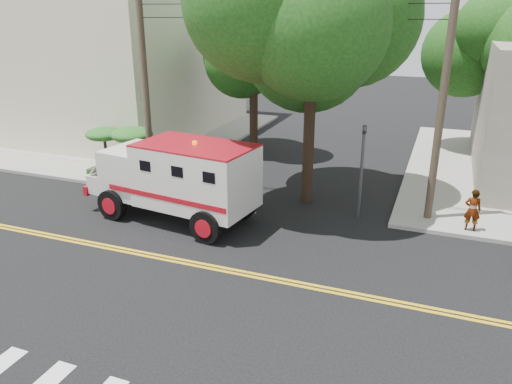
% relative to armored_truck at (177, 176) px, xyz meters
% --- Properties ---
extents(ground, '(100.00, 100.00, 0.00)m').
position_rel_armored_truck_xyz_m(ground, '(2.51, -2.96, -1.73)').
color(ground, black).
rests_on(ground, ground).
extents(sidewalk_nw, '(17.00, 17.00, 0.15)m').
position_rel_armored_truck_xyz_m(sidewalk_nw, '(-10.99, 10.54, -1.66)').
color(sidewalk_nw, gray).
rests_on(sidewalk_nw, ground).
extents(building_left, '(16.00, 14.00, 10.00)m').
position_rel_armored_truck_xyz_m(building_left, '(-12.99, 12.04, 3.42)').
color(building_left, beige).
rests_on(building_left, sidewalk_nw).
extents(utility_pole_left, '(0.28, 0.28, 9.00)m').
position_rel_armored_truck_xyz_m(utility_pole_left, '(-3.09, 3.04, 2.77)').
color(utility_pole_left, '#382D23').
rests_on(utility_pole_left, ground).
extents(utility_pole_right, '(0.28, 0.28, 9.00)m').
position_rel_armored_truck_xyz_m(utility_pole_right, '(8.81, 3.24, 2.77)').
color(utility_pole_right, '#382D23').
rests_on(utility_pole_right, ground).
extents(tree_main, '(6.08, 5.70, 9.85)m').
position_rel_armored_truck_xyz_m(tree_main, '(4.45, 3.24, 5.47)').
color(tree_main, black).
rests_on(tree_main, ground).
extents(tree_left, '(4.48, 4.20, 7.70)m').
position_rel_armored_truck_xyz_m(tree_left, '(-0.16, 8.82, 4.00)').
color(tree_left, black).
rests_on(tree_left, ground).
extents(tree_right, '(4.80, 4.50, 8.20)m').
position_rel_armored_truck_xyz_m(tree_right, '(11.36, 12.81, 4.36)').
color(tree_right, black).
rests_on(tree_right, ground).
extents(traffic_signal, '(0.15, 0.18, 3.60)m').
position_rel_armored_truck_xyz_m(traffic_signal, '(6.31, 2.64, 0.50)').
color(traffic_signal, '#3F3F42').
rests_on(traffic_signal, ground).
extents(accessibility_sign, '(0.45, 0.10, 2.02)m').
position_rel_armored_truck_xyz_m(accessibility_sign, '(-3.69, 3.21, -0.36)').
color(accessibility_sign, '#3F3F42').
rests_on(accessibility_sign, ground).
extents(palm_planter, '(3.52, 2.63, 2.36)m').
position_rel_armored_truck_xyz_m(palm_planter, '(-4.92, 3.66, -0.08)').
color(palm_planter, '#1E3314').
rests_on(palm_planter, sidewalk_nw).
extents(armored_truck, '(6.94, 3.41, 3.04)m').
position_rel_armored_truck_xyz_m(armored_truck, '(0.00, 0.00, 0.00)').
color(armored_truck, silver).
rests_on(armored_truck, ground).
extents(pedestrian_a, '(0.58, 0.39, 1.54)m').
position_rel_armored_truck_xyz_m(pedestrian_a, '(10.27, 2.54, -0.81)').
color(pedestrian_a, gray).
rests_on(pedestrian_a, sidewalk_ne).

